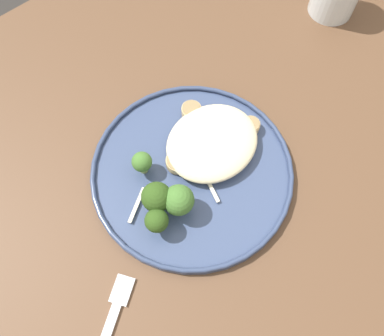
{
  "coord_description": "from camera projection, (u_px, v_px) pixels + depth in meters",
  "views": [
    {
      "loc": [
        0.21,
        0.13,
        1.27
      ],
      "look_at": [
        0.06,
        -0.05,
        0.76
      ],
      "focal_mm": 36.99,
      "sensor_mm": 36.0,
      "label": 1
    }
  ],
  "objects": [
    {
      "name": "wooden_dining_table",
      "position": [
        238.0,
        191.0,
        0.65
      ],
      "size": [
        1.4,
        1.0,
        0.74
      ],
      "color": "brown",
      "rests_on": "ground"
    },
    {
      "name": "noodle_bed",
      "position": [
        212.0,
        142.0,
        0.57
      ],
      "size": [
        0.14,
        0.12,
        0.03
      ],
      "color": "beige",
      "rests_on": "dinner_plate"
    },
    {
      "name": "seared_scallop_tilted_round",
      "position": [
        178.0,
        162.0,
        0.56
      ],
      "size": [
        0.03,
        0.03,
        0.02
      ],
      "color": "#DBB77A",
      "rests_on": "dinner_plate"
    },
    {
      "name": "seared_scallop_left_edge",
      "position": [
        191.0,
        111.0,
        0.59
      ],
      "size": [
        0.03,
        0.03,
        0.02
      ],
      "color": "#DBB77A",
      "rests_on": "dinner_plate"
    },
    {
      "name": "broccoli_floret_right_tilted",
      "position": [
        157.0,
        197.0,
        0.51
      ],
      "size": [
        0.04,
        0.04,
        0.06
      ],
      "color": "#89A356",
      "rests_on": "dinner_plate"
    },
    {
      "name": "broccoli_floret_beside_noodles",
      "position": [
        157.0,
        221.0,
        0.5
      ],
      "size": [
        0.03,
        0.03,
        0.05
      ],
      "color": "#89A356",
      "rests_on": "dinner_plate"
    },
    {
      "name": "ground",
      "position": [
        216.0,
        266.0,
        1.25
      ],
      "size": [
        6.0,
        6.0,
        0.0
      ],
      "primitive_type": "plane",
      "color": "#2D2B28"
    },
    {
      "name": "seared_scallop_tiny_bay",
      "position": [
        191.0,
        167.0,
        0.56
      ],
      "size": [
        0.04,
        0.04,
        0.01
      ],
      "color": "beige",
      "rests_on": "dinner_plate"
    },
    {
      "name": "onion_sliver_long_sliver",
      "position": [
        137.0,
        205.0,
        0.54
      ],
      "size": [
        0.05,
        0.03,
        0.0
      ],
      "primitive_type": "cube",
      "rotation": [
        0.0,
        0.0,
        3.68
      ],
      "color": "silver",
      "rests_on": "dinner_plate"
    },
    {
      "name": "dinner_plate",
      "position": [
        192.0,
        171.0,
        0.57
      ],
      "size": [
        0.29,
        0.29,
        0.02
      ],
      "color": "#38476B",
      "rests_on": "wooden_dining_table"
    },
    {
      "name": "broccoli_floret_left_leaning",
      "position": [
        179.0,
        200.0,
        0.51
      ],
      "size": [
        0.04,
        0.04,
        0.06
      ],
      "color": "#7A994C",
      "rests_on": "dinner_plate"
    },
    {
      "name": "seared_scallop_center_golden",
      "position": [
        213.0,
        144.0,
        0.57
      ],
      "size": [
        0.02,
        0.02,
        0.01
      ],
      "color": "beige",
      "rests_on": "dinner_plate"
    },
    {
      "name": "seared_scallop_large_seared",
      "position": [
        201.0,
        135.0,
        0.58
      ],
      "size": [
        0.02,
        0.02,
        0.01
      ],
      "color": "beige",
      "rests_on": "dinner_plate"
    },
    {
      "name": "broccoli_floret_small_sprig",
      "position": [
        142.0,
        162.0,
        0.54
      ],
      "size": [
        0.03,
        0.03,
        0.04
      ],
      "color": "#89A356",
      "rests_on": "dinner_plate"
    },
    {
      "name": "seared_scallop_front_small",
      "position": [
        250.0,
        126.0,
        0.58
      ],
      "size": [
        0.03,
        0.03,
        0.01
      ],
      "color": "#DBB77A",
      "rests_on": "dinner_plate"
    },
    {
      "name": "onion_sliver_short_strip",
      "position": [
        211.0,
        188.0,
        0.55
      ],
      "size": [
        0.02,
        0.05,
        0.0
      ],
      "primitive_type": "cube",
      "rotation": [
        0.0,
        0.0,
        4.42
      ],
      "color": "silver",
      "rests_on": "dinner_plate"
    }
  ]
}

